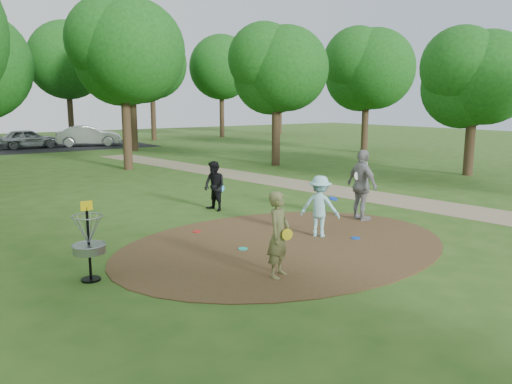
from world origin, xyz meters
TOP-DOWN VIEW (x-y plane):
  - ground at (0.00, 0.00)m, footprint 100.00×100.00m
  - dirt_clearing at (0.00, 0.00)m, footprint 8.40×8.40m
  - footpath at (6.50, 2.00)m, footprint 7.55×39.89m
  - parking_lot at (2.00, 30.00)m, footprint 14.00×8.00m
  - player_observer_with_disc at (-1.47, -1.61)m, footprint 0.73×0.65m
  - player_throwing_with_disc at (1.17, 0.10)m, footprint 1.16×1.15m
  - player_walking_with_disc at (0.59, 4.23)m, footprint 0.68×0.82m
  - player_waiting_with_disc at (3.34, 0.70)m, footprint 0.66×1.25m
  - disc_ground_cyan at (-1.04, 0.26)m, footprint 0.22×0.22m
  - disc_ground_blue at (1.73, -0.61)m, footprint 0.22×0.22m
  - disc_ground_red at (-1.15, 2.23)m, footprint 0.22×0.22m
  - car_left at (0.38, 30.14)m, footprint 4.15×1.72m
  - car_right at (4.52, 29.44)m, footprint 4.98×2.85m
  - disc_golf_basket at (-4.50, 0.30)m, footprint 0.63×0.63m
  - tree_ring at (-0.58, 9.81)m, footprint 37.18×45.64m

SIDE VIEW (x-z plane):
  - ground at x=0.00m, z-range 0.00..0.00m
  - parking_lot at x=2.00m, z-range 0.00..0.01m
  - footpath at x=6.50m, z-range 0.00..0.01m
  - dirt_clearing at x=0.00m, z-range 0.00..0.02m
  - disc_ground_cyan at x=-1.04m, z-range 0.02..0.04m
  - disc_ground_blue at x=1.73m, z-range 0.02..0.04m
  - disc_ground_red at x=-1.15m, z-range 0.02..0.04m
  - car_left at x=0.38m, z-range 0.00..1.40m
  - player_walking_with_disc at x=0.59m, z-range 0.00..1.54m
  - player_throwing_with_disc at x=1.17m, z-range 0.00..1.55m
  - car_right at x=4.52m, z-range 0.00..1.55m
  - player_observer_with_disc at x=-1.47m, z-range 0.00..1.68m
  - disc_golf_basket at x=-4.50m, z-range 0.10..1.64m
  - player_waiting_with_disc at x=3.34m, z-range 0.00..2.03m
  - tree_ring at x=-0.58m, z-range 0.66..9.74m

